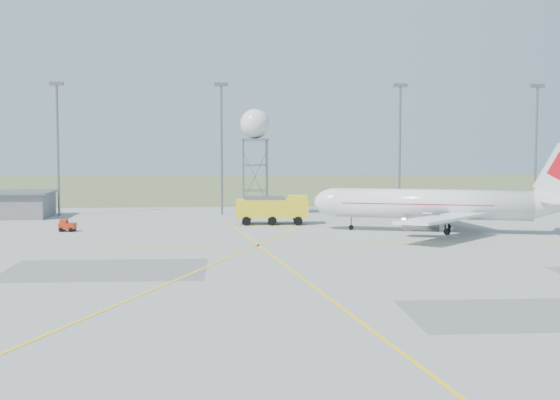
{
  "coord_description": "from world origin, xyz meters",
  "views": [
    {
      "loc": [
        -8.91,
        -55.35,
        11.73
      ],
      "look_at": [
        -2.63,
        40.0,
        4.29
      ],
      "focal_mm": 50.0,
      "sensor_mm": 36.0,
      "label": 1
    }
  ],
  "objects": [
    {
      "name": "radar_tower",
      "position": [
        -4.86,
        64.56,
        9.2
      ],
      "size": [
        4.53,
        4.53,
        16.4
      ],
      "color": "slate",
      "rests_on": "ground"
    },
    {
      "name": "ground",
      "position": [
        0.0,
        0.0,
        0.0
      ],
      "size": [
        400.0,
        400.0,
        0.0
      ],
      "primitive_type": "plane",
      "color": "#A09F9A",
      "rests_on": "ground"
    },
    {
      "name": "mast_a",
      "position": [
        -35.0,
        66.0,
        12.07
      ],
      "size": [
        2.2,
        0.5,
        20.5
      ],
      "color": "slate",
      "rests_on": "ground"
    },
    {
      "name": "fire_truck",
      "position": [
        -2.65,
        51.97,
        1.91
      ],
      "size": [
        10.08,
        4.33,
        3.98
      ],
      "rotation": [
        0.0,
        0.0,
        -0.04
      ],
      "color": "yellow",
      "rests_on": "ground"
    },
    {
      "name": "baggage_tug",
      "position": [
        -29.56,
        45.11,
        0.59
      ],
      "size": [
        2.15,
        1.83,
        1.55
      ],
      "rotation": [
        0.0,
        0.0,
        -0.13
      ],
      "color": "#AD260C",
      "rests_on": "ground"
    },
    {
      "name": "mast_c",
      "position": [
        18.0,
        66.0,
        12.07
      ],
      "size": [
        2.2,
        0.5,
        20.5
      ],
      "color": "slate",
      "rests_on": "ground"
    },
    {
      "name": "grass_strip",
      "position": [
        0.0,
        140.0,
        0.01
      ],
      "size": [
        400.0,
        120.0,
        0.03
      ],
      "primitive_type": "cube",
      "color": "#576B3B",
      "rests_on": "ground"
    },
    {
      "name": "mast_b",
      "position": [
        -10.0,
        66.0,
        12.07
      ],
      "size": [
        2.2,
        0.5,
        20.5
      ],
      "color": "slate",
      "rests_on": "ground"
    },
    {
      "name": "mast_d",
      "position": [
        40.0,
        66.0,
        12.07
      ],
      "size": [
        2.2,
        0.5,
        20.5
      ],
      "color": "slate",
      "rests_on": "ground"
    },
    {
      "name": "airliner_main",
      "position": [
        17.36,
        41.14,
        3.47
      ],
      "size": [
        32.73,
        31.0,
        11.33
      ],
      "rotation": [
        0.0,
        0.0,
        2.85
      ],
      "color": "silver",
      "rests_on": "ground"
    }
  ]
}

